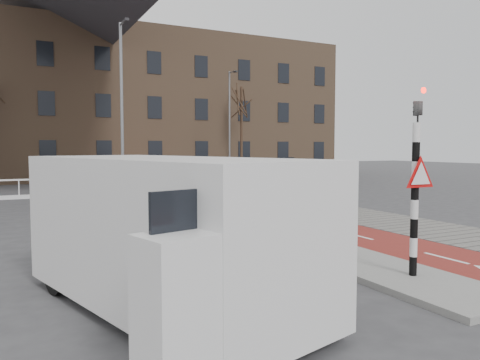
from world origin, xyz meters
name	(u,v)px	position (x,y,z in m)	size (l,w,h in m)	color
ground	(365,256)	(0.00, 0.00, 0.00)	(120.00, 120.00, 0.00)	#38383A
bike_lane	(236,205)	(1.50, 10.00, 0.01)	(2.50, 60.00, 0.01)	maroon
sidewalk	(290,202)	(4.30, 10.00, 0.01)	(3.00, 60.00, 0.01)	slate
curb_island	(257,229)	(-0.70, 4.00, 0.06)	(1.80, 16.00, 0.12)	gray
traffic_signal	(416,177)	(-0.60, -2.02, 1.99)	(0.80, 0.80, 3.68)	black
bollard	(301,220)	(-0.23, 2.37, 0.54)	(0.12, 0.12, 0.84)	#E1B30C
cyclist_near	(327,209)	(1.56, 3.55, 0.61)	(1.12, 1.81, 1.80)	black
cyclist_far	(292,190)	(2.45, 6.98, 0.90)	(1.08, 2.11, 2.16)	black
van	(164,230)	(-5.28, -1.39, 1.26)	(3.62, 5.93, 2.38)	silver
railing	(62,191)	(-5.00, 17.00, 0.31)	(28.00, 0.10, 0.99)	silver
townhouse_row	(67,82)	(-3.00, 32.00, 7.81)	(46.00, 10.00, 15.90)	#7F6047
tree_right	(241,133)	(9.24, 24.97, 3.66)	(0.21, 0.21, 7.32)	black
streetlight_near	(122,117)	(-3.22, 10.92, 3.77)	(0.12, 0.12, 7.54)	slate
streetlight_right	(229,127)	(6.95, 22.34, 3.98)	(0.12, 0.12, 7.97)	slate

